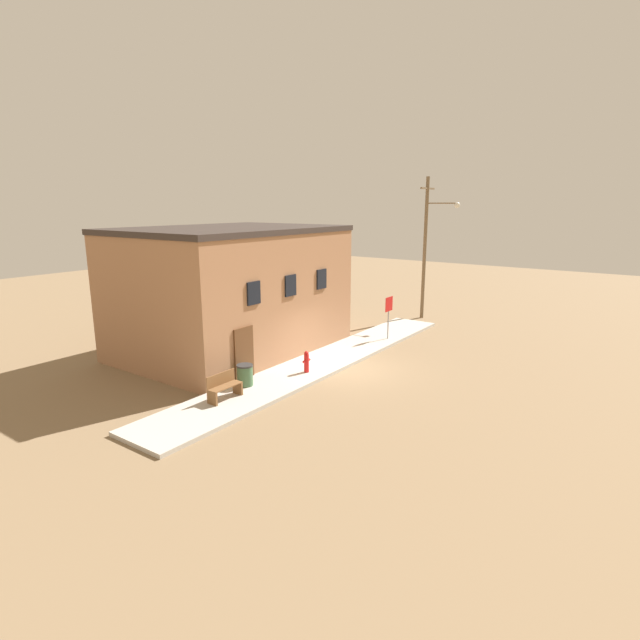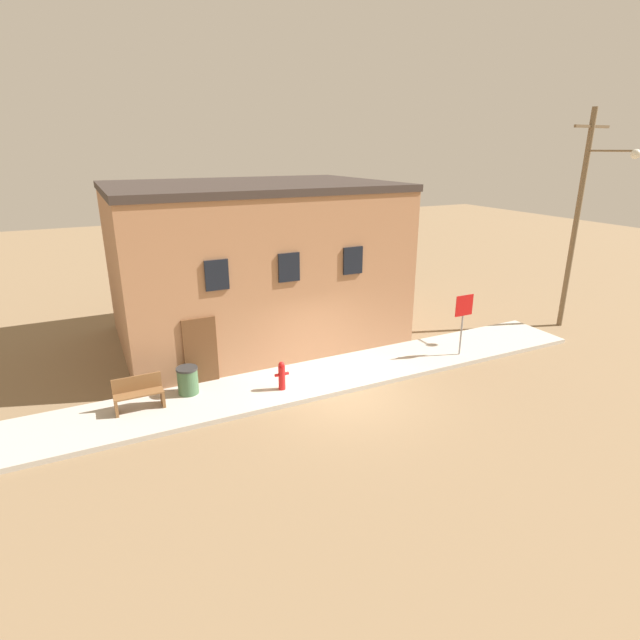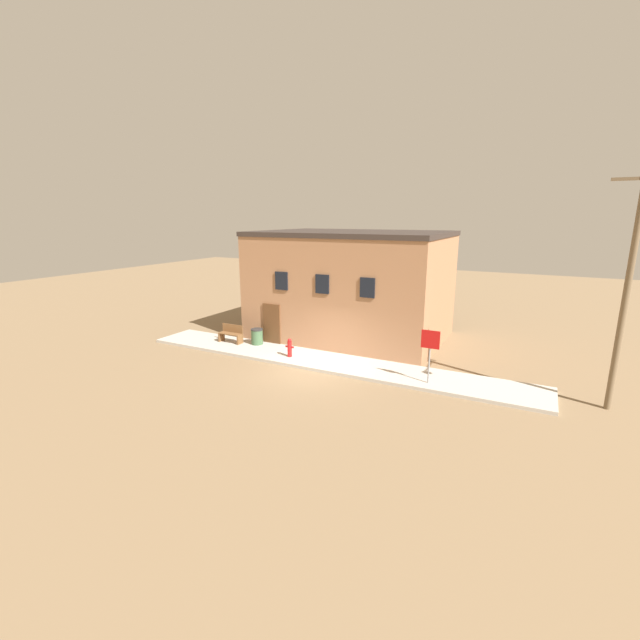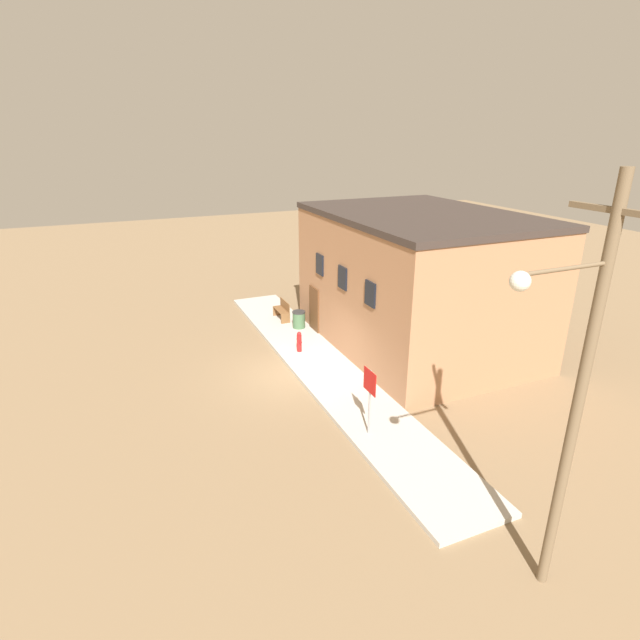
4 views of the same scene
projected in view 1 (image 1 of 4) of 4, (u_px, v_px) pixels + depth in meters
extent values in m
plane|color=#846B4C|center=(346.00, 369.00, 21.04)|extent=(80.00, 80.00, 0.00)
cube|color=#BCB7AD|center=(323.00, 362.00, 21.71)|extent=(18.85, 2.42, 0.15)
cube|color=#A87551|center=(231.00, 293.00, 23.20)|extent=(9.74, 7.00, 5.54)
cube|color=#382D28|center=(229.00, 230.00, 22.54)|extent=(9.84, 7.10, 0.24)
cube|color=black|center=(254.00, 293.00, 19.25)|extent=(0.70, 0.08, 0.90)
cube|color=black|center=(290.00, 285.00, 21.05)|extent=(0.70, 0.08, 0.90)
cube|color=black|center=(321.00, 279.00, 22.86)|extent=(0.70, 0.08, 0.90)
cube|color=brown|center=(244.00, 355.00, 19.26)|extent=(1.00, 0.08, 2.20)
cylinder|color=red|center=(306.00, 363.00, 20.12)|extent=(0.20, 0.20, 0.74)
sphere|color=red|center=(306.00, 353.00, 20.03)|extent=(0.18, 0.18, 0.18)
cylinder|color=red|center=(304.00, 362.00, 19.97)|extent=(0.11, 0.09, 0.09)
cylinder|color=red|center=(309.00, 360.00, 20.22)|extent=(0.11, 0.09, 0.09)
cylinder|color=gray|center=(388.00, 318.00, 25.01)|extent=(0.06, 0.06, 2.14)
cube|color=red|center=(389.00, 304.00, 24.84)|extent=(0.72, 0.02, 0.72)
cube|color=brown|center=(212.00, 398.00, 16.86)|extent=(0.08, 0.44, 0.46)
cube|color=brown|center=(238.00, 388.00, 17.83)|extent=(0.08, 0.44, 0.46)
cube|color=brown|center=(225.00, 386.00, 17.29)|extent=(1.29, 0.44, 0.04)
cube|color=brown|center=(221.00, 379.00, 17.35)|extent=(1.29, 0.04, 0.42)
cylinder|color=#426642|center=(245.00, 376.00, 18.64)|extent=(0.59, 0.59, 0.75)
cylinder|color=#2D2D2D|center=(245.00, 366.00, 18.55)|extent=(0.62, 0.62, 0.06)
cylinder|color=brown|center=(425.00, 249.00, 29.63)|extent=(0.21, 0.21, 8.34)
cylinder|color=brown|center=(442.00, 203.00, 28.51)|extent=(0.07, 1.83, 0.07)
sphere|color=silver|center=(457.00, 205.00, 28.01)|extent=(0.32, 0.32, 0.32)
cube|color=brown|center=(428.00, 188.00, 28.83)|extent=(1.80, 0.10, 0.10)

